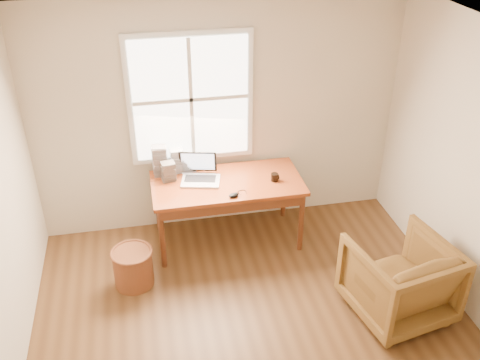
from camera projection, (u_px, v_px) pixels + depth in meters
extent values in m
cube|color=white|center=(277.00, 65.00, 3.21)|extent=(4.00, 4.50, 0.02)
cube|color=beige|center=(219.00, 117.00, 5.78)|extent=(4.00, 0.02, 2.60)
cube|color=silver|center=(191.00, 98.00, 5.57)|extent=(1.32, 0.05, 1.42)
cube|color=white|center=(191.00, 100.00, 5.54)|extent=(1.20, 0.02, 1.30)
cube|color=silver|center=(191.00, 100.00, 5.54)|extent=(0.04, 0.02, 1.30)
cube|color=silver|center=(191.00, 100.00, 5.54)|extent=(1.20, 0.02, 0.04)
cube|color=brown|center=(227.00, 183.00, 5.68)|extent=(1.60, 0.80, 0.04)
imported|color=brown|center=(399.00, 279.00, 4.88)|extent=(0.98, 1.00, 0.78)
cylinder|color=brown|center=(133.00, 268.00, 5.31)|extent=(0.46, 0.46, 0.39)
ellipsoid|color=black|center=(234.00, 195.00, 5.40)|extent=(0.13, 0.11, 0.04)
cylinder|color=black|center=(274.00, 177.00, 5.67)|extent=(0.08, 0.08, 0.09)
cube|color=silver|center=(177.00, 161.00, 5.79)|extent=(0.14, 0.13, 0.27)
cube|color=#28272C|center=(168.00, 171.00, 5.65)|extent=(0.16, 0.15, 0.21)
cube|color=#ACABB9|center=(160.00, 161.00, 5.72)|extent=(0.15, 0.13, 0.34)
cube|color=silver|center=(188.00, 163.00, 5.83)|extent=(0.17, 0.15, 0.19)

